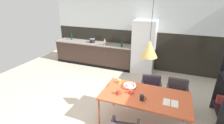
{
  "coord_description": "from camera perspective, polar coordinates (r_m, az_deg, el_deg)",
  "views": [
    {
      "loc": [
        1.3,
        -2.86,
        2.55
      ],
      "look_at": [
        -0.15,
        0.88,
        0.93
      ],
      "focal_mm": 25.83,
      "sensor_mm": 36.0,
      "label": 1
    }
  ],
  "objects": [
    {
      "name": "refrigerator_column",
      "position": [
        5.76,
        11.16,
        5.17
      ],
      "size": [
        0.76,
        0.6,
        1.85
      ],
      "primitive_type": "cube",
      "color": "silver",
      "rests_on": "ground"
    },
    {
      "name": "bottle_vinegar_dark",
      "position": [
        7.01,
        -14.12,
        8.76
      ],
      "size": [
        0.06,
        0.06,
        0.31
      ],
      "color": "#0F3319",
      "rests_on": "kitchen_counter"
    },
    {
      "name": "bottle_wine_green",
      "position": [
        5.95,
        -2.61,
        6.87
      ],
      "size": [
        0.07,
        0.07,
        0.24
      ],
      "color": "tan",
      "rests_on": "kitchen_counter"
    },
    {
      "name": "kitchen_counter",
      "position": [
        6.52,
        -6.41,
        3.04
      ],
      "size": [
        3.17,
        0.63,
        0.9
      ],
      "color": "#3E2C25",
      "rests_on": "ground"
    },
    {
      "name": "mug_glass_clear",
      "position": [
        3.27,
        2.27,
        -10.66
      ],
      "size": [
        0.13,
        0.09,
        0.09
      ],
      "color": "#B23D33",
      "rests_on": "dining_table"
    },
    {
      "name": "cooking_pot",
      "position": [
        6.37,
        -6.99,
        7.52
      ],
      "size": [
        0.21,
        0.21,
        0.18
      ],
      "color": "black",
      "rests_on": "kitchen_counter"
    },
    {
      "name": "mug_tall_blue",
      "position": [
        3.32,
        6.65,
        -10.43
      ],
      "size": [
        0.12,
        0.08,
        0.08
      ],
      "color": "#B23D33",
      "rests_on": "dining_table"
    },
    {
      "name": "fruit_bowl",
      "position": [
        3.52,
        6.27,
        -8.34
      ],
      "size": [
        0.28,
        0.28,
        0.07
      ],
      "color": "silver",
      "rests_on": "dining_table"
    },
    {
      "name": "armchair_head_of_table",
      "position": [
        4.15,
        22.02,
        -9.53
      ],
      "size": [
        0.49,
        0.47,
        0.75
      ],
      "rotation": [
        0.0,
        0.0,
        3.14
      ],
      "color": "#3B343A",
      "rests_on": "ground"
    },
    {
      "name": "ground_plane",
      "position": [
        4.04,
        -2.65,
        -17.1
      ],
      "size": [
        8.62,
        8.62,
        0.0
      ],
      "primitive_type": "plane",
      "color": "beige"
    },
    {
      "name": "open_book",
      "position": [
        3.24,
        20.02,
        -13.46
      ],
      "size": [
        0.27,
        0.23,
        0.02
      ],
      "color": "white",
      "rests_on": "dining_table"
    },
    {
      "name": "bottle_spice_small",
      "position": [
        5.71,
        3.49,
        6.49
      ],
      "size": [
        0.06,
        0.06,
        0.3
      ],
      "color": "#0F3319",
      "rests_on": "kitchen_counter"
    },
    {
      "name": "back_wall_panel_upper",
      "position": [
        5.97,
        8.99,
        17.61
      ],
      "size": [
        6.63,
        0.12,
        1.41
      ],
      "primitive_type": "cube",
      "color": "silver",
      "rests_on": "back_wall_splashback_dark"
    },
    {
      "name": "pendant_lamp_over_table_near",
      "position": [
        2.95,
        13.08,
        4.6
      ],
      "size": [
        0.31,
        0.31,
        1.24
      ],
      "color": "black"
    },
    {
      "name": "back_wall_splashback_dark",
      "position": [
        6.23,
        8.23,
        4.54
      ],
      "size": [
        6.63,
        0.12,
        1.41
      ],
      "primitive_type": "cube",
      "color": "black",
      "rests_on": "ground"
    },
    {
      "name": "mug_dark_espresso",
      "position": [
        3.16,
        10.56,
        -12.31
      ],
      "size": [
        0.13,
        0.08,
        0.1
      ],
      "color": "black",
      "rests_on": "dining_table"
    },
    {
      "name": "armchair_far_side",
      "position": [
        4.19,
        13.65,
        -8.41
      ],
      "size": [
        0.55,
        0.54,
        0.71
      ],
      "rotation": [
        0.0,
        0.0,
        3.31
      ],
      "color": "#3B343A",
      "rests_on": "ground"
    },
    {
      "name": "dining_table",
      "position": [
        3.36,
        11.53,
        -12.02
      ],
      "size": [
        1.73,
        0.9,
        0.74
      ],
      "color": "#D5562F",
      "rests_on": "ground"
    },
    {
      "name": "mug_wide_latte",
      "position": [
        3.67,
        2.68,
        -6.87
      ],
      "size": [
        0.12,
        0.08,
        0.09
      ],
      "color": "gold",
      "rests_on": "dining_table"
    }
  ]
}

